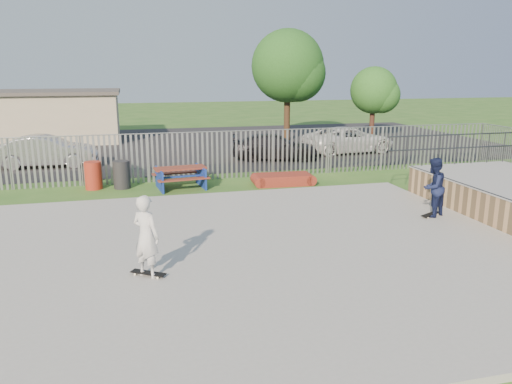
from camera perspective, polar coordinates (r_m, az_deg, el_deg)
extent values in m
plane|color=#2F5F20|center=(12.44, -2.70, -7.38)|extent=(120.00, 120.00, 0.00)
cube|color=#999994|center=(12.41, -2.71, -7.05)|extent=(15.00, 12.00, 0.15)
cylinder|color=#383A3F|center=(16.15, 23.60, 0.44)|extent=(0.06, 7.00, 0.06)
cube|color=maroon|center=(19.48, -8.66, 2.73)|extent=(2.03, 0.97, 0.07)
cube|color=maroon|center=(18.92, -8.22, 1.44)|extent=(1.98, 0.52, 0.05)
cube|color=maroon|center=(20.17, -9.02, 2.18)|extent=(1.98, 0.52, 0.05)
cube|color=navy|center=(19.56, -8.62, 1.60)|extent=(1.90, 1.71, 0.81)
cube|color=maroon|center=(20.02, 3.12, 1.45)|extent=(2.14, 1.16, 0.42)
cylinder|color=maroon|center=(20.17, -18.11, 1.81)|extent=(0.64, 0.64, 1.07)
cylinder|color=black|center=(19.98, -15.09, 1.93)|extent=(0.65, 0.65, 1.08)
cube|color=black|center=(30.79, -9.84, 5.26)|extent=(40.00, 18.00, 0.02)
imported|color=#B8B9BE|center=(25.41, -22.79, 4.31)|extent=(4.59, 1.82, 1.49)
imported|color=black|center=(25.44, 2.17, 5.16)|extent=(4.70, 2.77, 1.28)
imported|color=silver|center=(28.08, 10.57, 5.89)|extent=(5.30, 2.90, 1.41)
cube|color=#BEB192|center=(34.97, -23.78, 7.77)|extent=(10.00, 6.00, 3.00)
cube|color=#4C4742|center=(34.87, -24.04, 10.38)|extent=(10.40, 6.40, 0.20)
cylinder|color=#432D1B|center=(32.14, 3.57, 9.39)|extent=(0.39, 0.39, 4.03)
sphere|color=#224F1B|center=(32.05, 3.64, 14.19)|extent=(4.51, 4.51, 4.51)
cylinder|color=#46271C|center=(34.23, 13.13, 8.23)|extent=(0.33, 0.33, 2.72)
sphere|color=#295C1F|center=(34.11, 13.30, 11.26)|extent=(3.05, 3.05, 3.05)
cube|color=black|center=(16.10, 19.34, -2.39)|extent=(0.80, 0.54, 0.02)
cube|color=black|center=(11.18, -12.22, -9.01)|extent=(0.78, 0.61, 0.02)
imported|color=#13193B|center=(15.90, 19.58, 0.50)|extent=(1.09, 1.01, 1.80)
imported|color=silver|center=(10.89, -12.45, -4.96)|extent=(0.77, 0.77, 1.80)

